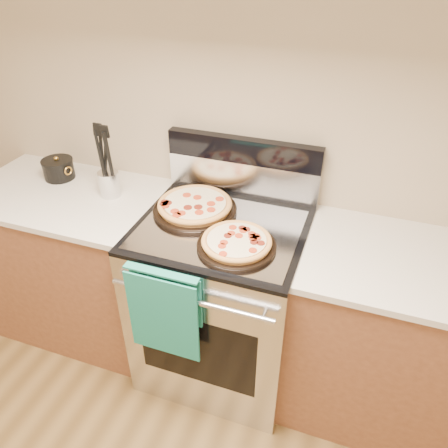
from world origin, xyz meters
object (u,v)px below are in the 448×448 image
(utensil_crock, at_px, (109,184))
(range_body, at_px, (222,302))
(pepperoni_pizza_front, at_px, (237,243))
(pepperoni_pizza_back, at_px, (195,206))
(saucepan, at_px, (59,170))

(utensil_crock, bearing_deg, range_body, -8.34)
(range_body, height_order, pepperoni_pizza_front, pepperoni_pizza_front)
(range_body, bearing_deg, pepperoni_pizza_back, 156.24)
(utensil_crock, bearing_deg, pepperoni_pizza_back, -2.74)
(pepperoni_pizza_back, relative_size, pepperoni_pizza_front, 1.18)
(pepperoni_pizza_front, bearing_deg, saucepan, 164.96)
(pepperoni_pizza_front, distance_m, utensil_crock, 0.78)
(range_body, distance_m, utensil_crock, 0.83)
(pepperoni_pizza_back, relative_size, saucepan, 2.43)
(pepperoni_pizza_back, height_order, pepperoni_pizza_front, pepperoni_pizza_back)
(range_body, bearing_deg, saucepan, 170.66)
(pepperoni_pizza_front, bearing_deg, utensil_crock, 163.09)
(pepperoni_pizza_back, distance_m, pepperoni_pizza_front, 0.34)
(range_body, bearing_deg, pepperoni_pizza_front, -49.51)
(utensil_crock, relative_size, saucepan, 0.81)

